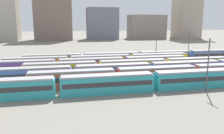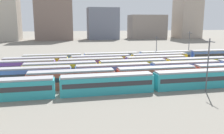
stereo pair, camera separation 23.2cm
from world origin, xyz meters
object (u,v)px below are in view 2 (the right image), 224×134
at_px(train_track_0, 196,79).
at_px(train_track_2, 185,69).
at_px(catenary_pole_3, 189,44).
at_px(catenary_pole_0, 208,63).
at_px(train_track_6, 190,56).
at_px(train_track_4, 92,65).
at_px(catenary_pole_1, 156,47).
at_px(train_track_5, 101,61).

bearing_deg(train_track_0, train_track_2, 71.88).
bearing_deg(catenary_pole_3, train_track_0, -117.48).
relative_size(train_track_0, train_track_2, 1.00).
bearing_deg(catenary_pole_0, train_track_0, 99.11).
distance_m(train_track_6, catenary_pole_3, 4.92).
xyz_separation_m(train_track_0, catenary_pole_0, (0.49, -3.03, 3.93)).
distance_m(train_track_0, catenary_pole_0, 4.99).
relative_size(train_track_0, train_track_4, 1.68).
height_order(catenary_pole_0, catenary_pole_3, catenary_pole_0).
height_order(train_track_2, catenary_pole_1, catenary_pole_1).
distance_m(train_track_6, catenary_pole_1, 12.32).
distance_m(train_track_4, catenary_pole_3, 39.66).
height_order(train_track_4, catenary_pole_0, catenary_pole_0).
bearing_deg(catenary_pole_1, catenary_pole_3, 0.95).
distance_m(catenary_pole_1, catenary_pole_3, 12.66).
relative_size(train_track_5, catenary_pole_3, 5.42).
bearing_deg(train_track_6, train_track_5, -170.97).
bearing_deg(train_track_2, train_track_6, 57.28).
xyz_separation_m(train_track_2, train_track_4, (-22.79, 10.40, -0.00)).
relative_size(train_track_6, catenary_pole_1, 12.91).
relative_size(train_track_5, catenary_pole_1, 6.40).
bearing_deg(train_track_2, catenary_pole_1, 85.80).
distance_m(train_track_2, catenary_pole_1, 23.80).
bearing_deg(catenary_pole_1, train_track_4, -151.80).
xyz_separation_m(train_track_6, catenary_pole_3, (1.00, 2.96, 3.80)).
distance_m(train_track_2, catenary_pole_0, 14.30).
height_order(train_track_0, catenary_pole_0, catenary_pole_0).
relative_size(train_track_0, train_track_6, 0.83).
height_order(train_track_2, catenary_pole_3, catenary_pole_3).
height_order(train_track_2, train_track_4, same).
relative_size(train_track_2, catenary_pole_3, 9.09).
relative_size(train_track_0, catenary_pole_3, 9.09).
bearing_deg(catenary_pole_1, catenary_pole_0, -97.16).
xyz_separation_m(catenary_pole_0, catenary_pole_3, (17.28, 37.19, -0.13)).
relative_size(train_track_0, catenary_pole_0, 8.87).
relative_size(train_track_4, train_track_5, 1.00).
bearing_deg(train_track_5, catenary_pole_0, -60.46).
relative_size(train_track_5, catenary_pole_0, 5.29).
distance_m(train_track_0, train_track_5, 30.51).
distance_m(train_track_5, catenary_pole_3, 34.91).
relative_size(train_track_6, catenary_pole_0, 10.66).
distance_m(train_track_5, catenary_pole_1, 22.74).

